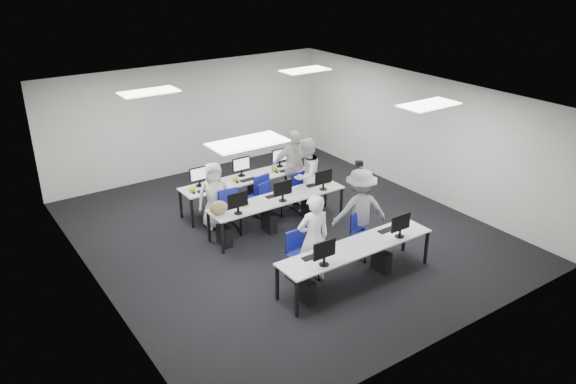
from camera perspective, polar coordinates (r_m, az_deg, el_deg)
room at (r=11.74m, az=-0.50°, el=2.48°), size 9.00×9.02×3.00m
ceiling_panels at (r=11.29m, az=-0.52°, el=9.54°), size 5.20×4.60×0.02m
desk_front at (r=10.37m, az=7.00°, el=-5.71°), size 3.20×0.70×0.73m
desk_mid at (r=12.21m, az=-1.01°, el=-0.83°), size 3.20×0.70×0.73m
desk_back at (r=13.30m, az=-4.35°, el=1.22°), size 3.20×0.70×0.73m
equipment_front at (r=10.41m, az=6.18°, el=-7.60°), size 2.51×0.41×1.19m
equipment_mid at (r=12.24m, az=-1.70°, el=-2.44°), size 2.91×0.41×1.19m
equipment_back at (r=13.53m, az=-3.65°, el=0.16°), size 2.91×0.41×1.19m
chair_0 at (r=10.53m, az=1.41°, el=-7.41°), size 0.48×0.52×0.95m
chair_1 at (r=11.40m, az=7.73°, el=-5.14°), size 0.47×0.51×0.90m
chair_2 at (r=12.27m, az=-6.00°, el=-2.82°), size 0.59×0.62×0.94m
chair_3 at (r=12.93m, az=-2.09°, el=-1.24°), size 0.54×0.57×0.95m
chair_4 at (r=13.28m, az=1.51°, el=-0.66°), size 0.44×0.47×0.87m
chair_5 at (r=12.51m, az=-6.45°, el=-2.23°), size 0.50×0.54×0.98m
chair_6 at (r=13.04m, az=-3.02°, el=-1.20°), size 0.51×0.54×0.84m
chair_7 at (r=13.72m, az=1.18°, el=0.14°), size 0.47×0.50×0.85m
handbag at (r=11.46m, az=-7.06°, el=-1.60°), size 0.42×0.32×0.30m
student_0 at (r=10.23m, az=2.59°, el=-4.77°), size 0.70×0.52×1.74m
student_1 at (r=13.04m, az=1.81°, el=1.75°), size 1.05×0.96×1.76m
student_2 at (r=12.34m, az=-7.48°, el=-0.36°), size 0.85×0.67×1.52m
student_3 at (r=13.39m, az=0.58°, el=2.51°), size 1.16×0.84×1.83m
photographer at (r=11.38m, az=7.32°, el=-1.85°), size 1.29×1.00×1.75m
dslr_camera at (r=11.17m, az=7.23°, el=2.87°), size 0.19×0.22×0.10m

